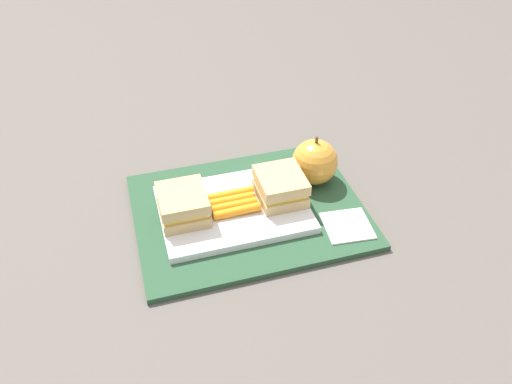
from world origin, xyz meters
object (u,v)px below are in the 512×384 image
Objects in this scene: apple at (315,162)px; paper_napkin at (347,226)px; sandwich_half_left at (183,205)px; carrot_sticks_bundle at (233,203)px; food_tray at (233,209)px; sandwich_half_right at (281,186)px.

apple is 0.13m from paper_napkin.
paper_napkin is at bearing -19.11° from sandwich_half_left.
carrot_sticks_bundle is at bearing 0.16° from sandwich_half_left.
carrot_sticks_bundle is 1.11× the size of paper_napkin.
paper_napkin is (0.16, -0.08, -0.00)m from food_tray.
sandwich_half_left reaches higher than food_tray.
sandwich_half_left is 0.08m from carrot_sticks_bundle.
food_tray is 0.01m from carrot_sticks_bundle.
sandwich_half_right is 0.08m from carrot_sticks_bundle.
sandwich_half_left is at bearing 180.00° from food_tray.
apple is (0.23, 0.04, 0.00)m from sandwich_half_left.
food_tray is 2.88× the size of sandwich_half_left.
paper_napkin is at bearing -27.31° from carrot_sticks_bundle.
carrot_sticks_bundle is 0.18m from paper_napkin.
sandwich_half_right is 1.03× the size of carrot_sticks_bundle.
sandwich_half_right is (0.08, 0.00, 0.03)m from food_tray.
carrot_sticks_bundle is at bearing 152.69° from paper_napkin.
sandwich_half_left is at bearing 180.00° from sandwich_half_right.
sandwich_half_left is 1.03× the size of carrot_sticks_bundle.
apple reaches higher than sandwich_half_left.
apple is at bearing 14.93° from food_tray.
paper_napkin is (0.01, -0.12, -0.04)m from apple.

